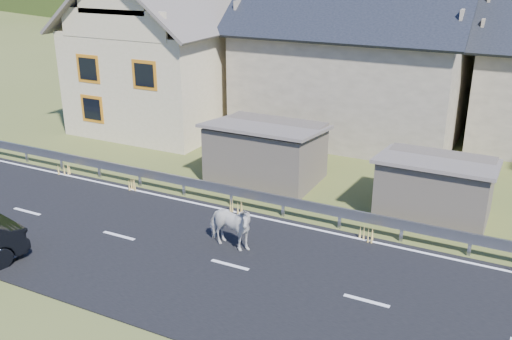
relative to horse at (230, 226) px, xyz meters
The scene contains 9 objects.
ground 1.28m from the horse, 60.84° to the right, with size 160.00×160.00×0.00m, color #464F1D.
road 1.26m from the horse, 60.84° to the right, with size 60.00×7.00×0.04m, color black.
lane_markings 1.25m from the horse, 60.84° to the right, with size 60.00×6.60×0.01m, color silver.
guardrail 2.84m from the horse, 79.89° to the left, with size 28.10×0.09×0.75m.
shed_left 5.82m from the horse, 105.00° to the left, with size 4.30×3.30×2.40m, color brown.
shed_right 7.15m from the horse, 45.63° to the left, with size 3.80×2.90×2.20m, color brown.
house_cream 15.05m from the horse, 130.56° to the left, with size 7.80×9.80×8.30m.
house_stone_a 14.64m from the horse, 92.04° to the left, with size 10.80×9.80×8.90m.
horse is the anchor object (origin of this frame).
Camera 1 is at (7.07, -12.37, 8.34)m, focal length 40.00 mm.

